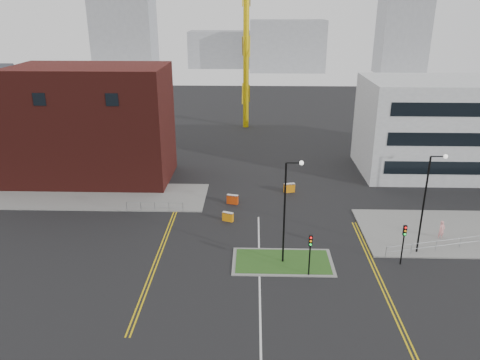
{
  "coord_description": "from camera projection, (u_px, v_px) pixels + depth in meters",
  "views": [
    {
      "loc": [
        -0.62,
        -27.06,
        20.76
      ],
      "look_at": [
        -1.85,
        14.62,
        5.0
      ],
      "focal_mm": 35.0,
      "sensor_mm": 36.0,
      "label": 1
    }
  ],
  "objects": [
    {
      "name": "traffic_light_island",
      "position": [
        310.0,
        248.0,
        37.2
      ],
      "size": [
        0.28,
        0.33,
        3.65
      ],
      "color": "black",
      "rests_on": "ground"
    },
    {
      "name": "streetlamp_right_near",
      "position": [
        427.0,
        197.0,
        39.67
      ],
      "size": [
        1.46,
        0.36,
        9.18
      ],
      "color": "black",
      "rests_on": "ground"
    },
    {
      "name": "pavement_left",
      "position": [
        84.0,
        196.0,
        53.72
      ],
      "size": [
        28.0,
        8.0,
        0.12
      ],
      "primitive_type": "cube",
      "color": "slate",
      "rests_on": "ground"
    },
    {
      "name": "skyline_b",
      "position": [
        287.0,
        46.0,
        151.08
      ],
      "size": [
        24.0,
        12.0,
        16.0
      ],
      "primitive_type": "cube",
      "color": "gray",
      "rests_on": "ground"
    },
    {
      "name": "yellow_left_b",
      "position": [
        163.0,
        249.0,
        42.21
      ],
      "size": [
        0.12,
        24.0,
        0.01
      ],
      "primitive_type": "cube",
      "color": "gold",
      "rests_on": "ground"
    },
    {
      "name": "skyline_a",
      "position": [
        125.0,
        38.0,
        142.04
      ],
      "size": [
        18.0,
        12.0,
        22.0
      ],
      "primitive_type": "cube",
      "color": "gray",
      "rests_on": "ground"
    },
    {
      "name": "skyline_d",
      "position": [
        233.0,
        49.0,
        161.63
      ],
      "size": [
        30.0,
        12.0,
        12.0
      ],
      "primitive_type": "cube",
      "color": "gray",
      "rests_on": "ground"
    },
    {
      "name": "barrier_mid",
      "position": [
        228.0,
        216.0,
        47.49
      ],
      "size": [
        1.19,
        0.78,
        0.95
      ],
      "color": "orange",
      "rests_on": "ground"
    },
    {
      "name": "brick_building",
      "position": [
        70.0,
        125.0,
        57.02
      ],
      "size": [
        24.2,
        10.07,
        14.24
      ],
      "color": "#4B1712",
      "rests_on": "ground"
    },
    {
      "name": "ground",
      "position": [
        260.0,
        321.0,
        32.62
      ],
      "size": [
        200.0,
        200.0,
        0.0
      ],
      "primitive_type": "plane",
      "color": "black",
      "rests_on": "ground"
    },
    {
      "name": "barrier_left",
      "position": [
        233.0,
        199.0,
        51.57
      ],
      "size": [
        1.31,
        0.72,
        1.05
      ],
      "color": "#CD3C0B",
      "rests_on": "ground"
    },
    {
      "name": "barrier_right",
      "position": [
        289.0,
        187.0,
        54.76
      ],
      "size": [
        1.35,
        0.72,
        1.08
      ],
      "color": "orange",
      "rests_on": "ground"
    },
    {
      "name": "yellow_right_a",
      "position": [
        376.0,
        276.0,
        37.97
      ],
      "size": [
        0.12,
        20.0,
        0.01
      ],
      "primitive_type": "cube",
      "color": "gold",
      "rests_on": "ground"
    },
    {
      "name": "railing_left",
      "position": [
        155.0,
        205.0,
        49.49
      ],
      "size": [
        6.05,
        0.05,
        1.1
      ],
      "color": "gray",
      "rests_on": "ground"
    },
    {
      "name": "streetlamp_island",
      "position": [
        287.0,
        204.0,
        38.13
      ],
      "size": [
        1.46,
        0.36,
        9.18
      ],
      "color": "black",
      "rests_on": "ground"
    },
    {
      "name": "yellow_left_a",
      "position": [
        160.0,
        249.0,
        42.22
      ],
      "size": [
        0.12,
        24.0,
        0.01
      ],
      "primitive_type": "cube",
      "color": "gold",
      "rests_on": "ground"
    },
    {
      "name": "traffic_light_right",
      "position": [
        404.0,
        237.0,
        38.85
      ],
      "size": [
        0.28,
        0.33,
        3.65
      ],
      "color": "black",
      "rests_on": "ground"
    },
    {
      "name": "pedestrian",
      "position": [
        442.0,
        230.0,
        43.65
      ],
      "size": [
        0.8,
        0.68,
        1.87
      ],
      "primitive_type": "imported",
      "rotation": [
        0.0,
        0.0,
        0.41
      ],
      "color": "pink",
      "rests_on": "ground"
    },
    {
      "name": "office_block",
      "position": [
        462.0,
        127.0,
        59.68
      ],
      "size": [
        25.0,
        12.2,
        12.0
      ],
      "color": "#B5B7BA",
      "rests_on": "ground"
    },
    {
      "name": "island_kerb",
      "position": [
        283.0,
        262.0,
        40.03
      ],
      "size": [
        8.6,
        4.6,
        0.08
      ],
      "primitive_type": "cube",
      "color": "slate",
      "rests_on": "ground"
    },
    {
      "name": "yellow_right_b",
      "position": [
        380.0,
        276.0,
        37.96
      ],
      "size": [
        0.12,
        20.0,
        0.01
      ],
      "primitive_type": "cube",
      "color": "gold",
      "rests_on": "ground"
    },
    {
      "name": "skyline_c",
      "position": [
        403.0,
        27.0,
        143.32
      ],
      "size": [
        14.0,
        12.0,
        28.0
      ],
      "primitive_type": "cube",
      "color": "gray",
      "rests_on": "ground"
    },
    {
      "name": "grass_island",
      "position": [
        283.0,
        262.0,
        40.03
      ],
      "size": [
        8.0,
        4.0,
        0.12
      ],
      "primitive_type": "cube",
      "color": "#204517",
      "rests_on": "ground"
    },
    {
      "name": "centre_line",
      "position": [
        260.0,
        304.0,
        34.49
      ],
      "size": [
        0.15,
        30.0,
        0.01
      ],
      "primitive_type": "cube",
      "color": "silver",
      "rests_on": "ground"
    }
  ]
}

